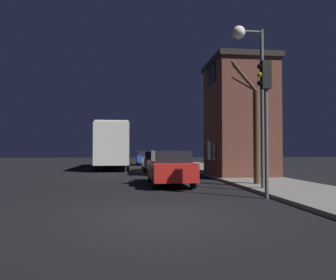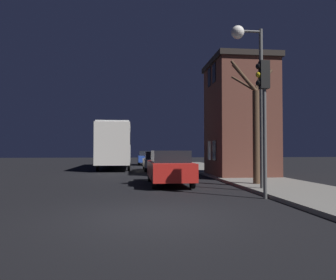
{
  "view_description": "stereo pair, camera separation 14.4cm",
  "coord_description": "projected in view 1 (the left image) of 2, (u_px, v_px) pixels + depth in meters",
  "views": [
    {
      "loc": [
        -0.64,
        -7.72,
        1.55
      ],
      "look_at": [
        1.42,
        9.5,
        2.08
      ],
      "focal_mm": 35.0,
      "sensor_mm": 36.0,
      "label": 1
    },
    {
      "loc": [
        -0.49,
        -7.74,
        1.55
      ],
      "look_at": [
        1.42,
        9.5,
        2.08
      ],
      "focal_mm": 35.0,
      "sensor_mm": 36.0,
      "label": 2
    }
  ],
  "objects": [
    {
      "name": "ground_plane",
      "position": [
        156.0,
        216.0,
        7.69
      ],
      "size": [
        120.0,
        120.0,
        0.0
      ],
      "primitive_type": "plane",
      "color": "black"
    },
    {
      "name": "bus",
      "position": [
        115.0,
        143.0,
        27.83
      ],
      "size": [
        2.49,
        10.94,
        3.64
      ],
      "color": "beige",
      "rests_on": "ground"
    },
    {
      "name": "car_mid_lane",
      "position": [
        155.0,
        161.0,
        24.46
      ],
      "size": [
        1.82,
        4.45,
        1.44
      ],
      "color": "beige",
      "rests_on": "ground"
    },
    {
      "name": "traffic_light",
      "position": [
        265.0,
        100.0,
        10.5
      ],
      "size": [
        0.43,
        0.24,
        4.42
      ],
      "color": "#4C4C4C",
      "rests_on": "ground"
    },
    {
      "name": "streetlamp",
      "position": [
        250.0,
        69.0,
        12.32
      ],
      "size": [
        1.22,
        0.49,
        6.1
      ],
      "color": "#4C4C4C",
      "rests_on": "sidewalk"
    },
    {
      "name": "bare_tree",
      "position": [
        255.0,
        121.0,
        14.01
      ],
      "size": [
        2.02,
        1.48,
        5.28
      ],
      "color": "#473323",
      "rests_on": "sidewalk"
    },
    {
      "name": "car_near_lane",
      "position": [
        170.0,
        167.0,
        14.61
      ],
      "size": [
        1.74,
        4.57,
        1.53
      ],
      "color": "#B21E19",
      "rests_on": "ground"
    },
    {
      "name": "brick_building",
      "position": [
        239.0,
        117.0,
        19.0
      ],
      "size": [
        3.48,
        4.43,
        6.64
      ],
      "color": "brown",
      "rests_on": "sidewalk"
    },
    {
      "name": "car_far_lane",
      "position": [
        146.0,
        158.0,
        33.77
      ],
      "size": [
        1.8,
        3.91,
        1.45
      ],
      "color": "navy",
      "rests_on": "ground"
    }
  ]
}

